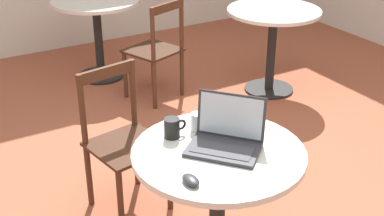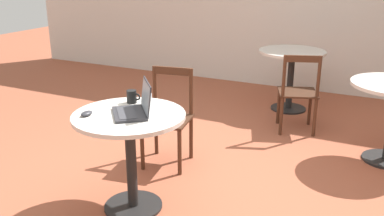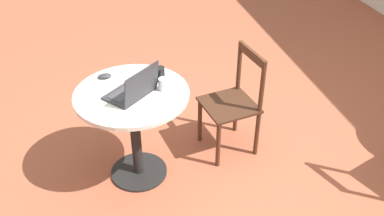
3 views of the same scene
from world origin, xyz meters
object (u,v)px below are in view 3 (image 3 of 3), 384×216
Objects in this scene: chair_near_back at (234,103)px; laptop at (133,90)px; mug at (160,74)px; cafe_table_near at (133,113)px; mouse at (105,76)px; drinking_glass at (163,84)px.

chair_near_back is 2.14× the size of laptop.
laptop is at bearing -52.29° from mug.
cafe_table_near is 0.34m from mug.
cafe_table_near is at bearing 33.60° from mouse.
laptop is at bearing 12.98° from cafe_table_near.
laptop is 0.21m from drinking_glass.
laptop is 4.54× the size of drinking_glass.
drinking_glass reaches higher than cafe_table_near.
mug is (0.12, 0.38, 0.03)m from mouse.
mug is at bearing 118.27° from cafe_table_near.
cafe_table_near is 0.23m from laptop.
drinking_glass reaches higher than mouse.
cafe_table_near is 8.03× the size of mouse.
drinking_glass is at bearing -0.23° from mug.
mug is (-0.16, 0.21, 0.00)m from laptop.
mug is 1.28× the size of drinking_glass.
laptop is 0.27m from mug.
chair_near_back is at bearing 99.74° from cafe_table_near.
chair_near_back is 8.72× the size of mouse.
mug is (0.02, -0.59, 0.37)m from chair_near_back.
chair_near_back is 0.71m from drinking_glass.
laptop is 0.34m from mouse.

